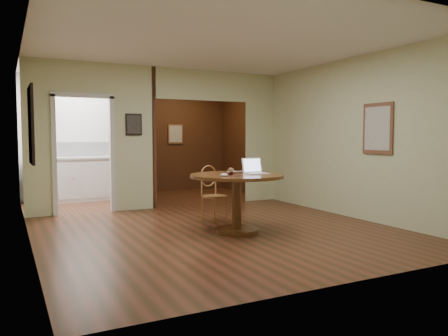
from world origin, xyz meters
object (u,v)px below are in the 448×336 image
dining_table (237,189)px  closed_laptop (241,172)px  open_laptop (254,170)px  chair (212,190)px

dining_table → closed_laptop: size_ratio=3.70×
dining_table → open_laptop: bearing=-8.7°
chair → open_laptop: 1.05m
chair → closed_laptop: size_ratio=2.52×
dining_table → chair: size_ratio=1.47×
open_laptop → dining_table: bearing=167.6°
dining_table → closed_laptop: (0.16, 0.15, 0.23)m
open_laptop → closed_laptop: 0.22m
chair → open_laptop: (0.23, -0.95, 0.39)m
chair → open_laptop: size_ratio=2.69×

